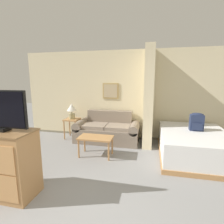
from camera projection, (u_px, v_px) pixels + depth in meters
name	position (u px, v px, depth m)	size (l,w,h in m)	color
wall_back	(126.00, 95.00, 5.23)	(6.40, 0.16, 2.60)	beige
wall_partition_pillar	(149.00, 97.00, 4.61)	(0.24, 0.86, 2.60)	beige
couch	(107.00, 130.00, 5.04)	(1.82, 0.84, 0.85)	gray
coffee_table	(96.00, 139.00, 4.03)	(0.78, 0.45, 0.46)	#B27F4C
side_table	(72.00, 122.00, 5.27)	(0.42, 0.42, 0.60)	#B27F4C
table_lamp	(72.00, 109.00, 5.19)	(0.28, 0.28, 0.46)	tan
tv_dresser	(4.00, 163.00, 2.63)	(0.96, 0.51, 1.02)	#B27F4C
bed	(194.00, 144.00, 4.01)	(1.50, 1.95, 0.59)	#B27F4C
backpack	(197.00, 121.00, 4.04)	(0.29, 0.20, 0.42)	#232D4C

